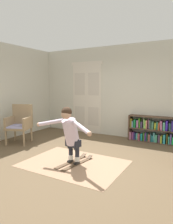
{
  "coord_description": "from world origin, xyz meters",
  "views": [
    {
      "loc": [
        2.26,
        -3.61,
        1.65
      ],
      "look_at": [
        -0.02,
        0.36,
        1.05
      ],
      "focal_mm": 32.73,
      "sensor_mm": 36.0,
      "label": 1
    }
  ],
  "objects_px": {
    "wicker_chair": "(20,123)",
    "skis_pair": "(75,162)",
    "bookshelf": "(152,130)",
    "person_skier": "(70,131)"
  },
  "relations": [
    {
      "from": "wicker_chair",
      "to": "person_skier",
      "type": "xyz_separation_m",
      "value": [
        2.22,
        -0.69,
        0.14
      ]
    },
    {
      "from": "wicker_chair",
      "to": "bookshelf",
      "type": "bearing_deg",
      "value": 30.84
    },
    {
      "from": "wicker_chair",
      "to": "person_skier",
      "type": "distance_m",
      "value": 2.33
    },
    {
      "from": "wicker_chair",
      "to": "skis_pair",
      "type": "distance_m",
      "value": 2.37
    },
    {
      "from": "bookshelf",
      "to": "person_skier",
      "type": "relative_size",
      "value": 0.93
    },
    {
      "from": "bookshelf",
      "to": "person_skier",
      "type": "distance_m",
      "value": 2.88
    },
    {
      "from": "skis_pair",
      "to": "person_skier",
      "type": "height_order",
      "value": "person_skier"
    },
    {
      "from": "bookshelf",
      "to": "skis_pair",
      "type": "height_order",
      "value": "bookshelf"
    },
    {
      "from": "skis_pair",
      "to": "person_skier",
      "type": "xyz_separation_m",
      "value": [
        -0.02,
        -0.15,
        0.7
      ]
    },
    {
      "from": "bookshelf",
      "to": "wicker_chair",
      "type": "relative_size",
      "value": 1.23
    }
  ]
}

